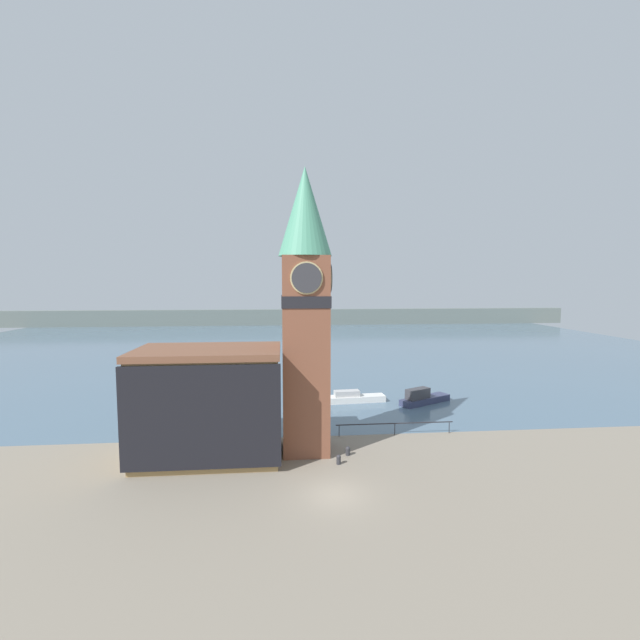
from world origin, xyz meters
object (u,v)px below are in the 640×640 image
Objects in this scene: boat_near at (355,398)px; mooring_bollard_far at (339,459)px; clock_tower at (305,303)px; pier_building at (209,403)px; mooring_bollard_near at (348,451)px; boat_far at (423,398)px.

boat_near is 16.94m from mooring_bollard_far.
pier_building is (-7.51, -0.58, -7.66)m from clock_tower.
pier_building reaches higher than boat_near.
pier_building reaches higher than mooring_bollard_near.
mooring_bollard_near is (-3.08, -14.87, -0.13)m from boat_near.
boat_far is (7.50, -1.35, 0.15)m from boat_near.
mooring_bollard_far is (-4.02, -16.46, -0.11)m from boat_near.
boat_far is at bearing 31.09° from pier_building.
pier_building is 25.19m from boat_far.
pier_building is 15.73× the size of mooring_bollard_near.
mooring_bollard_far is at bearing -120.63° from mooring_bollard_near.
boat_far is 8.89× the size of mooring_bollard_far.
mooring_bollard_far is at bearing -12.84° from pier_building.
pier_building is at bearing -177.05° from boat_far.
boat_far is at bearing 52.66° from mooring_bollard_far.
mooring_bollard_near is at bearing -106.62° from boat_near.
mooring_bollard_far is at bearing -50.67° from clock_tower.
boat_near is at bearing 76.27° from mooring_bollard_far.
pier_building is 1.69× the size of boat_near.
mooring_bollard_far is at bearing -108.64° from boat_near.
mooring_bollard_far is (-0.94, -1.59, 0.02)m from mooring_bollard_near.
clock_tower reaches higher than boat_near.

